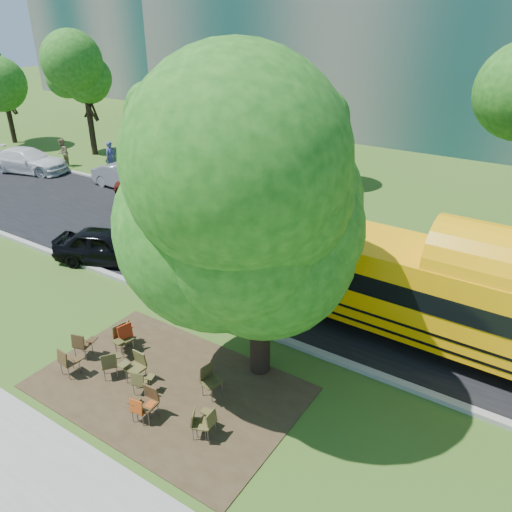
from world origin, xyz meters
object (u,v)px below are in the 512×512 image
Objects in this scene: main_tree at (261,200)px; chair_4 at (140,408)px; chair_2 at (110,362)px; chair_11 at (141,381)px; bg_car_red at (160,191)px; pedestrian_b at (63,153)px; pedestrian_a at (111,157)px; chair_7 at (198,422)px; chair_5 at (147,400)px; chair_10 at (122,336)px; chair_1 at (68,360)px; black_car at (107,246)px; chair_3 at (136,364)px; chair_12 at (210,378)px; chair_6 at (208,420)px; chair_8 at (124,333)px; school_bus at (463,301)px; chair_0 at (82,343)px; chair_9 at (125,330)px; bg_car_white at (28,161)px; bg_car_silver at (125,177)px.

main_tree is 11.27× the size of chair_4.
main_tree is 6.11m from chair_2.
bg_car_red is (-9.73, 11.15, 0.22)m from chair_11.
chair_2 is at bearing 149.05° from chair_4.
pedestrian_a is at bearing 59.73° from pedestrian_b.
main_tree is 4.80× the size of pedestrian_b.
chair_5 is at bearing -111.36° from chair_7.
chair_10 is 21.63m from pedestrian_b.
chair_1 is at bearing -5.45° from chair_10.
chair_7 is 16.53m from bg_car_red.
black_car is at bearing -149.05° from chair_7.
chair_1 is at bearing 167.51° from chair_4.
chair_2 is at bearing -19.67° from chair_5.
chair_2 is 0.76m from chair_3.
bg_car_red is (-10.42, 11.87, 0.22)m from chair_4.
chair_6 is at bearing 46.31° from chair_12.
main_tree reaches higher than chair_12.
chair_12 is 9.12m from black_car.
chair_3 reaches higher than chair_5.
pedestrian_b reaches higher than chair_10.
main_tree reaches higher than chair_3.
pedestrian_b is at bearing 70.68° from chair_8.
school_bus is 9.28m from chair_3.
chair_2 is 1.14m from chair_10.
chair_10 reaches higher than chair_0.
chair_6 is 16.56m from bg_car_red.
chair_3 is 1.58m from chair_4.
chair_3 reaches higher than chair_12.
chair_9 is at bearing -86.83° from chair_12.
bg_car_red is at bearing -131.65° from chair_10.
pedestrian_b reaches higher than chair_11.
chair_8 is at bearing -83.23° from chair_12.
pedestrian_b is (-22.01, 13.22, 0.43)m from chair_7.
chair_8 is at bearing -116.52° from pedestrian_a.
school_bus reaches higher than black_car.
chair_3 is at bearing -138.11° from main_tree.
bg_car_white reaches higher than chair_2.
pedestrian_a is (-18.54, 13.88, 0.46)m from chair_6.
chair_6 is 19.61m from bg_car_silver.
pedestrian_b reaches higher than chair_0.
school_bus is 9.90m from chair_9.
bg_car_red is (3.39, -0.72, 0.01)m from bg_car_silver.
main_tree is 6.25m from chair_9.
chair_11 is 23.26m from bg_car_white.
chair_2 reaches higher than chair_9.
chair_8 reaches higher than chair_2.
black_car is (-5.52, 4.84, 0.18)m from chair_2.
school_bus is 14.18× the size of chair_2.
bg_car_silver reaches higher than chair_4.
chair_11 reaches higher than chair_7.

